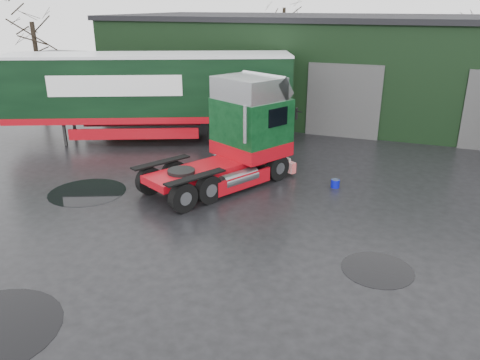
% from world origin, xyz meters
% --- Properties ---
extents(ground, '(100.00, 100.00, 0.00)m').
position_xyz_m(ground, '(0.00, 0.00, 0.00)').
color(ground, black).
extents(warehouse, '(32.40, 12.40, 6.30)m').
position_xyz_m(warehouse, '(2.00, 20.00, 3.16)').
color(warehouse, black).
rests_on(warehouse, ground).
extents(hero_tractor, '(5.81, 7.52, 4.31)m').
position_xyz_m(hero_tractor, '(-1.50, 4.50, 2.16)').
color(hero_tractor, '#0A3215').
rests_on(hero_tractor, ground).
extents(trailer_left, '(14.93, 8.74, 4.64)m').
position_xyz_m(trailer_left, '(-7.50, 9.61, 2.32)').
color(trailer_left, silver).
rests_on(trailer_left, ground).
extents(wash_bucket, '(0.45, 0.45, 0.32)m').
position_xyz_m(wash_bucket, '(3.07, 6.14, 0.16)').
color(wash_bucket, '#070BA3').
rests_on(wash_bucket, ground).
extents(tree_left, '(4.40, 4.40, 8.50)m').
position_xyz_m(tree_left, '(-17.00, 12.00, 4.25)').
color(tree_left, black).
rests_on(tree_left, ground).
extents(tree_back_a, '(4.40, 4.40, 9.50)m').
position_xyz_m(tree_back_a, '(-6.00, 30.00, 4.75)').
color(tree_back_a, black).
rests_on(tree_back_a, ground).
extents(puddle_1, '(2.03, 2.03, 0.01)m').
position_xyz_m(puddle_1, '(5.30, 0.26, 0.00)').
color(puddle_1, black).
rests_on(puddle_1, ground).
extents(puddle_2, '(3.02, 3.02, 0.01)m').
position_xyz_m(puddle_2, '(-6.04, 2.13, 0.00)').
color(puddle_2, black).
rests_on(puddle_2, ground).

